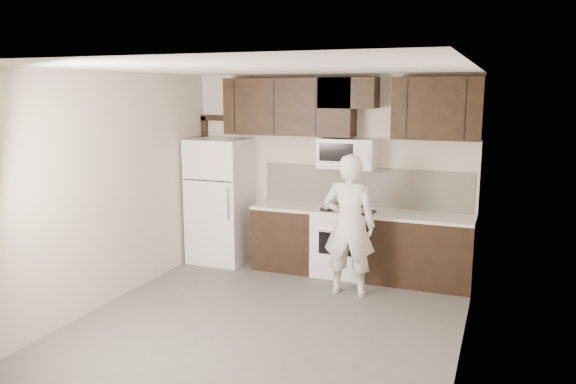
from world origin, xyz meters
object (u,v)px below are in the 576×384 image
Objects in this scene: microwave at (347,153)px; person at (349,225)px; stove at (343,241)px; refrigerator at (220,201)px.

microwave is 1.17m from person.
stove is 0.52× the size of refrigerator.
microwave reaches higher than refrigerator.
person is (0.27, -0.83, -0.78)m from microwave.
stove is at bearing -73.20° from person.
refrigerator reaches higher than stove.
stove is 1.20m from microwave.
microwave is 0.44× the size of person.
refrigerator is at bearing -174.85° from microwave.
stove is 1.24× the size of microwave.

